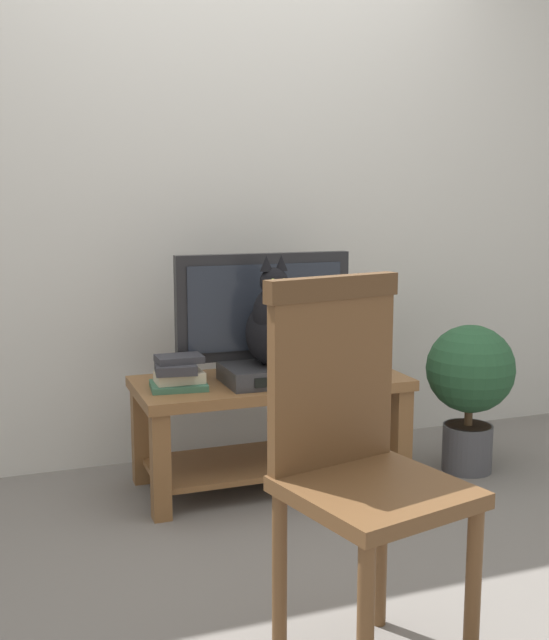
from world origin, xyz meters
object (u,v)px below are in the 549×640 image
(book_stack, at_px, (178,374))
(wooden_chair, at_px, (355,447))
(potted_plant, at_px, (470,381))
(media_box, at_px, (270,373))
(tv_stand, at_px, (270,412))
(cat, at_px, (272,324))
(tv, at_px, (264,312))

(book_stack, bearing_deg, wooden_chair, -81.88)
(book_stack, height_order, potted_plant, potted_plant)
(media_box, bearing_deg, potted_plant, -5.35)
(tv_stand, xyz_separation_m, potted_plant, (0.89, -0.15, 0.09))
(tv_stand, xyz_separation_m, media_box, (-0.03, -0.07, 0.18))
(cat, bearing_deg, book_stack, 173.02)
(tv_stand, distance_m, wooden_chair, 1.32)
(wooden_chair, bearing_deg, tv_stand, 79.88)
(wooden_chair, relative_size, book_stack, 4.29)
(tv_stand, relative_size, potted_plant, 1.71)
(tv, bearing_deg, cat, -98.61)
(wooden_chair, relative_size, potted_plant, 1.54)
(tv, bearing_deg, book_stack, -164.32)
(wooden_chair, xyz_separation_m, potted_plant, (1.12, 1.12, -0.18))
(cat, distance_m, wooden_chair, 1.22)
(wooden_chair, height_order, book_stack, wooden_chair)
(tv, xyz_separation_m, potted_plant, (0.89, -0.23, -0.32))
(tv, distance_m, wooden_chair, 1.38)
(cat, distance_m, potted_plant, 0.96)
(potted_plant, bearing_deg, tv, 165.45)
(tv_stand, distance_m, cat, 0.40)
(cat, xyz_separation_m, book_stack, (-0.38, 0.05, -0.19))
(media_box, height_order, wooden_chair, wooden_chair)
(cat, distance_m, book_stack, 0.43)
(book_stack, relative_size, potted_plant, 0.36)
(tv_stand, height_order, book_stack, book_stack)
(media_box, distance_m, cat, 0.21)
(media_box, bearing_deg, cat, -85.84)
(tv, xyz_separation_m, wooden_chair, (-0.23, -1.36, -0.15))
(media_box, xyz_separation_m, wooden_chair, (-0.20, -1.21, 0.09))
(tv_stand, bearing_deg, potted_plant, -9.67)
(media_box, bearing_deg, tv_stand, 68.98)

